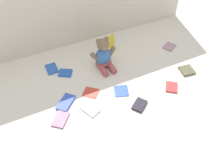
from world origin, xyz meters
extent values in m
plane|color=silver|center=(0.00, 0.00, 0.00)|extent=(3.20, 3.20, 0.00)
ellipsoid|color=#3F72B2|center=(0.04, 0.11, 0.08)|extent=(0.12, 0.09, 0.15)
ellipsoid|color=#B24C4C|center=(0.04, 0.11, 0.03)|extent=(0.12, 0.10, 0.05)
sphere|color=#7A6047|center=(0.04, 0.11, 0.19)|extent=(0.09, 0.09, 0.09)
ellipsoid|color=#997C5E|center=(0.04, 0.07, 0.18)|extent=(0.04, 0.03, 0.03)
sphere|color=#7A6047|center=(0.01, 0.11, 0.22)|extent=(0.03, 0.03, 0.03)
sphere|color=#7A6047|center=(0.07, 0.11, 0.22)|extent=(0.03, 0.03, 0.03)
cylinder|color=#7A6047|center=(-0.02, 0.11, 0.10)|extent=(0.07, 0.03, 0.08)
cylinder|color=#7A6047|center=(0.10, 0.11, 0.10)|extent=(0.07, 0.03, 0.08)
cylinder|color=#B24C4C|center=(0.01, 0.03, 0.02)|extent=(0.04, 0.09, 0.04)
cylinder|color=#B24C4C|center=(0.07, 0.03, 0.02)|extent=(0.04, 0.09, 0.04)
cube|color=#3750BC|center=(-0.31, -0.12, 0.01)|extent=(0.15, 0.14, 0.02)
cube|color=brown|center=(0.55, -0.21, 0.01)|extent=(0.11, 0.11, 0.02)
cube|color=#A97E89|center=(0.60, 0.07, 0.01)|extent=(0.12, 0.11, 0.01)
cube|color=#2A59B5|center=(-0.31, 0.22, 0.01)|extent=(0.08, 0.11, 0.01)
cube|color=#A36A8A|center=(-0.38, -0.22, 0.01)|extent=(0.13, 0.14, 0.01)
cube|color=yellow|center=(0.16, 0.27, 0.05)|extent=(0.10, 0.04, 0.11)
cube|color=blue|center=(0.04, -0.17, 0.00)|extent=(0.12, 0.12, 0.01)
cube|color=black|center=(0.09, -0.33, 0.01)|extent=(0.12, 0.11, 0.02)
cube|color=#2353AD|center=(-0.24, 0.14, 0.01)|extent=(0.12, 0.11, 0.01)
cube|color=red|center=(-0.14, -0.10, 0.00)|extent=(0.13, 0.13, 0.01)
cube|color=#D63639|center=(0.36, -0.29, 0.01)|extent=(0.11, 0.12, 0.01)
cube|color=white|center=(-0.20, -0.23, 0.01)|extent=(0.11, 0.13, 0.01)
camera|label=1|loc=(-0.46, -1.09, 1.19)|focal=38.71mm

